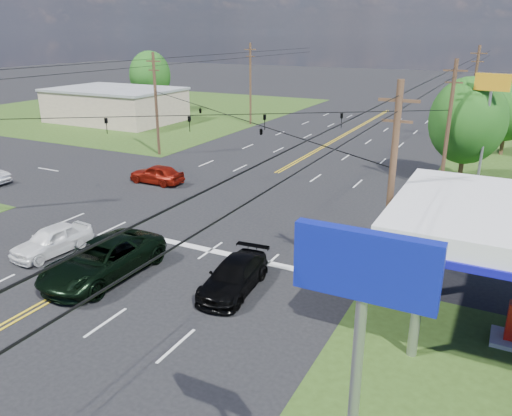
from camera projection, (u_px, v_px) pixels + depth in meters
The scene contains 20 objects.
ground at pixel (229, 200), 35.25m from camera, with size 280.00×280.00×0.00m, color black.
grass_nw at pixel (137, 109), 77.18m from camera, with size 46.00×48.00×0.03m, color #2B4215.
stop_bar at pixel (235, 256), 26.39m from camera, with size 10.00×0.50×0.02m, color silver.
retail_nw at pixel (116, 106), 65.97m from camera, with size 16.00×11.00×4.00m, color tan.
pole_se at pixel (390, 194), 20.47m from camera, with size 1.60×0.28×9.50m.
pole_nw at pixel (156, 103), 46.77m from camera, with size 1.60×0.28×9.50m.
pole_ne at pixel (448, 125), 35.57m from camera, with size 1.60×0.28×9.50m.
pole_left_far at pixel (250, 83), 62.62m from camera, with size 1.60×0.28×10.00m.
pole_right_far at pixel (473, 94), 51.43m from camera, with size 1.60×0.28×10.00m.
span_wire_signals at pixel (227, 115), 33.26m from camera, with size 26.00×18.00×1.13m.
power_lines at pixel (210, 77), 30.71m from camera, with size 26.04×100.00×0.64m.
tree_right_a at pixel (467, 121), 37.67m from camera, with size 5.70×5.70×8.18m.
tree_right_b at pixel (508, 111), 46.88m from camera, with size 4.94×4.94×7.09m.
tree_far_l at pixel (150, 75), 74.16m from camera, with size 6.08×6.08×8.72m.
pickup_dkgreen at pixel (103, 260), 23.85m from camera, with size 3.04×6.60×1.83m, color black.
suv_black at pixel (234, 276), 22.66m from camera, with size 1.98×4.87×1.41m, color black.
pickup_white at pixel (52, 240), 26.51m from camera, with size 1.78×4.42×1.51m, color white.
sedan_red at pixel (157, 174), 38.88m from camera, with size 1.78×4.41×1.50m, color maroon.
polesign_se at pixel (360, 324), 8.49m from camera, with size 2.40×0.28×8.18m.
polesign_ne at pixel (490, 100), 34.77m from camera, with size 2.34×0.77×8.54m.
Camera 1 is at (16.99, -16.87, 11.17)m, focal length 35.00 mm.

